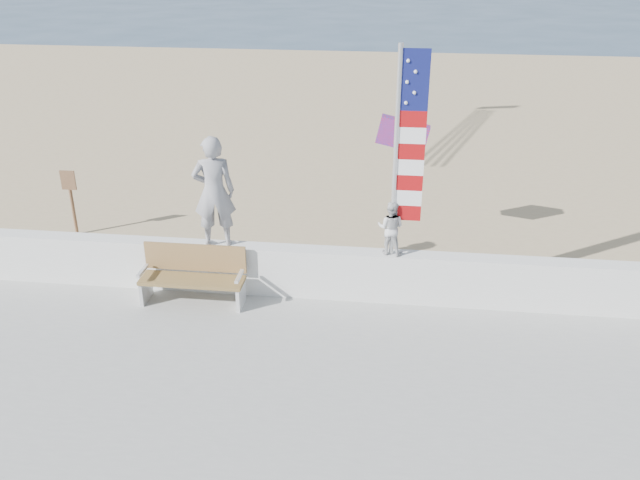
# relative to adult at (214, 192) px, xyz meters

# --- Properties ---
(ground) EXTENTS (220.00, 220.00, 0.00)m
(ground) POSITION_rel_adult_xyz_m (1.65, -2.00, -2.06)
(ground) COLOR #2D425A
(ground) RESTS_ON ground
(sand) EXTENTS (90.00, 40.00, 0.08)m
(sand) POSITION_rel_adult_xyz_m (1.65, 7.00, -2.02)
(sand) COLOR tan
(sand) RESTS_ON ground
(seawall) EXTENTS (30.00, 0.35, 0.90)m
(seawall) POSITION_rel_adult_xyz_m (1.65, 0.00, -1.43)
(seawall) COLOR silver
(seawall) RESTS_ON boardwalk
(adult) EXTENTS (0.81, 0.63, 1.96)m
(adult) POSITION_rel_adult_xyz_m (0.00, 0.00, 0.00)
(adult) COLOR gray
(adult) RESTS_ON seawall
(child) EXTENTS (0.52, 0.44, 0.94)m
(child) POSITION_rel_adult_xyz_m (3.02, 0.00, -0.51)
(child) COLOR silver
(child) RESTS_ON seawall
(bench) EXTENTS (1.80, 0.57, 1.00)m
(bench) POSITION_rel_adult_xyz_m (-0.34, -0.45, -1.37)
(bench) COLOR olive
(bench) RESTS_ON boardwalk
(flag) EXTENTS (0.50, 0.08, 3.50)m
(flag) POSITION_rel_adult_xyz_m (3.17, -0.00, 0.93)
(flag) COLOR silver
(flag) RESTS_ON seawall
(parafoil_kite) EXTENTS (1.07, 0.30, 0.73)m
(parafoil_kite) POSITION_rel_adult_xyz_m (3.17, 2.52, 0.40)
(parafoil_kite) COLOR red
(parafoil_kite) RESTS_ON ground
(sign) EXTENTS (0.32, 0.07, 1.46)m
(sign) POSITION_rel_adult_xyz_m (-3.78, 2.19, -1.12)
(sign) COLOR brown
(sign) RESTS_ON sand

